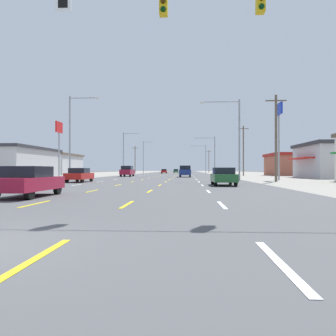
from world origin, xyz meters
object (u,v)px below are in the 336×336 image
object	(u,v)px
suv_inner_right_midfar	(185,171)
streetlight_right_row_2	(204,157)
sedan_inner_left_farther	(164,171)
sedan_inner_left_nearest	(29,181)
streetlight_right_row_1	(212,152)
streetlight_left_row_2	(144,155)
sedan_far_right_near	(223,176)
sedan_center_turn_farthest	(176,171)
suv_far_left_far	(127,171)
pole_sign_left_row_1	(59,134)
streetlight_right_row_0	(235,133)
streetlight_left_row_0	(72,132)
pole_sign_right_row_1	(279,121)
sedan_far_left_mid	(80,175)
streetlight_left_row_1	(125,151)

from	to	relation	value
suv_inner_right_midfar	streetlight_right_row_2	xyz separation A→B (m)	(5.84, 49.93, 4.43)
sedan_inner_left_farther	sedan_inner_left_nearest	bearing A→B (deg)	-90.05
streetlight_right_row_1	streetlight_left_row_2	xyz separation A→B (m)	(-19.44, 33.97, 0.86)
streetlight_left_row_2	streetlight_right_row_2	world-z (taller)	streetlight_left_row_2
streetlight_right_row_2	sedan_far_right_near	bearing A→B (deg)	-91.85
streetlight_left_row_2	sedan_inner_left_nearest	bearing A→B (deg)	-86.08
suv_inner_right_midfar	sedan_center_turn_farthest	xyz separation A→B (m)	(-3.75, 67.62, -0.27)
suv_far_left_far	sedan_center_turn_farthest	size ratio (longest dim) A/B	1.09
pole_sign_left_row_1	streetlight_right_row_0	xyz separation A→B (m)	(25.60, -11.41, -1.19)
pole_sign_left_row_1	sedan_inner_left_farther	bearing A→B (deg)	78.04
sedan_inner_left_nearest	streetlight_left_row_0	distance (m)	25.10
suv_inner_right_midfar	streetlight_right_row_0	xyz separation A→B (m)	(5.92, -18.00, 4.58)
suv_far_left_far	streetlight_right_row_0	distance (m)	27.21
sedan_center_turn_farthest	pole_sign_right_row_1	world-z (taller)	pole_sign_right_row_1
sedan_far_left_mid	pole_sign_right_row_1	xyz separation A→B (m)	(22.35, 7.75, 6.49)
sedan_inner_left_nearest	sedan_far_right_near	xyz separation A→B (m)	(10.54, 11.82, 0.00)
streetlight_right_row_0	streetlight_right_row_1	world-z (taller)	streetlight_right_row_0
sedan_far_right_near	streetlight_right_row_0	xyz separation A→B (m)	(2.67, 11.95, 4.85)
streetlight_left_row_1	streetlight_right_row_2	distance (m)	39.09
sedan_inner_left_nearest	pole_sign_left_row_1	distance (m)	37.78
sedan_inner_left_farther	streetlight_right_row_2	size ratio (longest dim) A/B	0.49
sedan_far_right_near	sedan_inner_left_farther	xyz separation A→B (m)	(-10.45, 82.29, 0.00)
streetlight_left_row_2	streetlight_right_row_2	size ratio (longest dim) A/B	1.14
sedan_inner_left_nearest	streetlight_right_row_1	world-z (taller)	streetlight_right_row_1
sedan_inner_left_farther	streetlight_right_row_0	distance (m)	71.71
sedan_far_right_near	sedan_center_turn_farthest	world-z (taller)	same
sedan_center_turn_farthest	streetlight_right_row_2	world-z (taller)	streetlight_right_row_2
sedan_far_right_near	sedan_far_left_mid	xyz separation A→B (m)	(-14.04, 6.28, 0.00)
suv_inner_right_midfar	streetlight_left_row_1	distance (m)	21.39
sedan_inner_left_farther	streetlight_left_row_1	world-z (taller)	streetlight_left_row_1
sedan_inner_left_farther	sedan_center_turn_farthest	xyz separation A→B (m)	(3.44, 15.28, 0.00)
sedan_far_left_mid	streetlight_right_row_2	world-z (taller)	streetlight_right_row_2
streetlight_right_row_1	streetlight_left_row_2	distance (m)	39.15
streetlight_left_row_1	streetlight_right_row_2	size ratio (longest dim) A/B	1.04
suv_inner_right_midfar	streetlight_left_row_0	xyz separation A→B (m)	(-13.53, -18.00, 4.79)
sedan_far_right_near	pole_sign_left_row_1	size ratio (longest dim) A/B	0.51
sedan_center_turn_farthest	sedan_far_left_mid	bearing A→B (deg)	-94.41
pole_sign_right_row_1	streetlight_right_row_1	distance (m)	32.46
suv_inner_right_midfar	sedan_center_turn_farthest	bearing A→B (deg)	93.18
streetlight_left_row_1	streetlight_right_row_2	bearing A→B (deg)	60.34
sedan_inner_left_farther	sedan_center_turn_farthest	bearing A→B (deg)	77.30
streetlight_left_row_0	streetlight_right_row_0	bearing A→B (deg)	0.00
streetlight_right_row_0	sedan_inner_left_nearest	bearing A→B (deg)	-119.06
suv_inner_right_midfar	streetlight_left_row_2	world-z (taller)	streetlight_left_row_2
sedan_inner_left_farther	streetlight_left_row_0	xyz separation A→B (m)	(-6.33, -70.34, 5.06)
streetlight_left_row_2	pole_sign_left_row_1	bearing A→B (deg)	-96.17
sedan_far_left_mid	sedan_center_turn_farthest	bearing A→B (deg)	85.59
streetlight_right_row_1	sedan_inner_left_farther	bearing A→B (deg)	109.76
sedan_far_right_near	streetlight_left_row_1	bearing A→B (deg)	110.05
sedan_far_left_mid	suv_far_left_far	size ratio (longest dim) A/B	0.92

